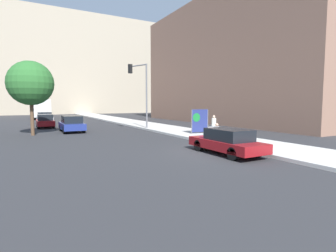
{
  "coord_description": "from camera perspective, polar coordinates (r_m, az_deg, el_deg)",
  "views": [
    {
      "loc": [
        -8.93,
        -11.22,
        2.7
      ],
      "look_at": [
        -0.41,
        4.39,
        1.14
      ],
      "focal_mm": 28.0,
      "sensor_mm": 36.0,
      "label": 1
    }
  ],
  "objects": [
    {
      "name": "ground_plane",
      "position": [
        14.59,
        9.77,
        -5.72
      ],
      "size": [
        160.0,
        160.0,
        0.0
      ],
      "primitive_type": "plane",
      "color": "#303033"
    },
    {
      "name": "sidewalk_curb",
      "position": [
        29.21,
        -2.94,
        -0.13
      ],
      "size": [
        4.2,
        90.0,
        0.18
      ],
      "primitive_type": "cube",
      "color": "beige",
      "rests_on": "ground_plane"
    },
    {
      "name": "building_backdrop_far",
      "position": [
        74.21,
        -23.56,
        12.17
      ],
      "size": [
        52.0,
        12.0,
        24.96
      ],
      "color": "tan",
      "rests_on": "ground_plane"
    },
    {
      "name": "building_backdrop_right",
      "position": [
        38.54,
        13.69,
        13.24
      ],
      "size": [
        10.0,
        32.0,
        16.62
      ],
      "color": "#936B56",
      "rests_on": "ground_plane"
    },
    {
      "name": "seated_protester",
      "position": [
        17.34,
        10.68,
        -1.25
      ],
      "size": [
        0.95,
        0.77,
        1.22
      ],
      "rotation": [
        0.0,
        0.0,
        -0.43
      ],
      "color": "#474C56",
      "rests_on": "sidewalk_curb"
    },
    {
      "name": "jogger_on_sidewalk",
      "position": [
        20.19,
        9.93,
        0.07
      ],
      "size": [
        0.34,
        0.34,
        1.6
      ],
      "rotation": [
        0.0,
        0.0,
        3.09
      ],
      "color": "#334775",
      "rests_on": "sidewalk_curb"
    },
    {
      "name": "pedestrian_behind",
      "position": [
        22.62,
        7.33,
        0.64
      ],
      "size": [
        0.34,
        0.34,
        1.61
      ],
      "rotation": [
        0.0,
        0.0,
        3.65
      ],
      "color": "#424247",
      "rests_on": "sidewalk_curb"
    },
    {
      "name": "protest_banner",
      "position": [
        22.08,
        6.93,
        1.15
      ],
      "size": [
        1.69,
        0.06,
        2.0
      ],
      "color": "slate",
      "rests_on": "sidewalk_curb"
    },
    {
      "name": "traffic_light_pole",
      "position": [
        26.28,
        -5.86,
        8.78
      ],
      "size": [
        2.29,
        2.06,
        6.47
      ],
      "color": "slate",
      "rests_on": "sidewalk_curb"
    },
    {
      "name": "parked_car_curbside",
      "position": [
        14.18,
        12.73,
        -3.27
      ],
      "size": [
        1.8,
        4.48,
        1.35
      ],
      "color": "maroon",
      "rests_on": "ground_plane"
    },
    {
      "name": "car_on_road_nearest",
      "position": [
        26.07,
        -20.2,
        0.42
      ],
      "size": [
        1.88,
        4.21,
        1.52
      ],
      "color": "navy",
      "rests_on": "ground_plane"
    },
    {
      "name": "car_on_road_midblock",
      "position": [
        31.76,
        -25.19,
        0.98
      ],
      "size": [
        1.7,
        4.12,
        1.48
      ],
      "color": "maroon",
      "rests_on": "ground_plane"
    },
    {
      "name": "car_on_road_distant",
      "position": [
        38.82,
        -25.27,
        1.64
      ],
      "size": [
        1.88,
        4.25,
        1.49
      ],
      "color": "silver",
      "rests_on": "ground_plane"
    },
    {
      "name": "city_bus_on_road",
      "position": [
        51.72,
        -25.98,
        3.61
      ],
      "size": [
        2.5,
        12.06,
        3.29
      ],
      "color": "silver",
      "rests_on": "ground_plane"
    },
    {
      "name": "street_tree_near_curb",
      "position": [
        24.55,
        -27.74,
        8.23
      ],
      "size": [
        3.64,
        3.64,
        6.15
      ],
      "color": "brown",
      "rests_on": "ground_plane"
    }
  ]
}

